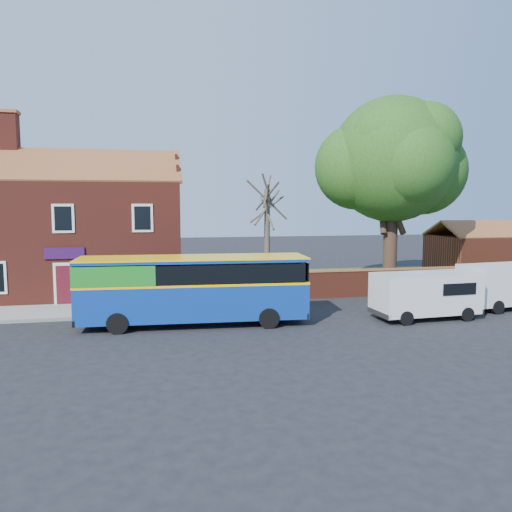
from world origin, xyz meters
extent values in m
plane|color=black|center=(0.00, 0.00, 0.00)|extent=(120.00, 120.00, 0.00)
cube|color=gray|center=(-7.00, 5.75, 0.06)|extent=(18.00, 3.50, 0.12)
cube|color=slate|center=(-7.00, 4.00, 0.07)|extent=(18.00, 0.15, 0.14)
cube|color=#426B28|center=(13.00, 13.00, 0.02)|extent=(26.00, 12.00, 0.04)
cube|color=maroon|center=(-7.00, 11.50, 3.25)|extent=(12.00, 8.00, 6.50)
cube|color=brown|center=(-7.00, 9.50, 7.50)|extent=(12.30, 4.08, 2.16)
cube|color=brown|center=(-7.00, 13.50, 7.50)|extent=(12.30, 4.08, 2.16)
cube|color=maroon|center=(-10.40, 11.50, 9.40)|extent=(0.90, 0.90, 2.20)
cube|color=black|center=(-7.00, 7.47, 4.60)|extent=(1.10, 0.06, 1.50)
cube|color=#4C0F19|center=(-7.00, 7.45, 1.10)|extent=(0.95, 0.04, 2.10)
cube|color=silver|center=(-7.00, 7.47, 1.15)|extent=(1.20, 0.06, 2.30)
cube|color=#2E0D3C|center=(-7.00, 7.44, 2.80)|extent=(2.00, 0.06, 0.60)
cube|color=maroon|center=(13.00, 7.00, 0.75)|extent=(22.00, 0.30, 1.50)
cube|color=brown|center=(13.00, 7.00, 1.55)|extent=(22.00, 0.38, 0.10)
cube|color=maroon|center=(22.00, 13.00, 1.50)|extent=(8.00, 5.00, 3.00)
cube|color=brown|center=(22.00, 11.75, 3.55)|extent=(8.20, 2.56, 1.24)
cube|color=brown|center=(22.00, 14.25, 3.55)|extent=(8.20, 2.56, 1.24)
cube|color=#0D3597|center=(-0.72, 2.12, 1.13)|extent=(10.02, 2.96, 1.58)
cube|color=yellow|center=(-0.72, 2.12, 1.92)|extent=(10.04, 2.98, 0.10)
cube|color=black|center=(-0.72, 2.12, 2.39)|extent=(9.62, 2.96, 0.79)
cube|color=#1D8522|center=(-3.98, 2.28, 2.39)|extent=(3.49, 2.68, 0.84)
cube|color=#0D3597|center=(-0.72, 2.12, 2.92)|extent=(10.02, 2.96, 0.14)
cube|color=yellow|center=(-0.72, 2.12, 3.00)|extent=(10.06, 3.00, 0.06)
cylinder|color=black|center=(-3.94, 1.12, 0.45)|extent=(0.90, 0.32, 0.89)
cylinder|color=black|center=(-3.83, 3.43, 0.45)|extent=(0.90, 0.32, 0.89)
cylinder|color=black|center=(2.39, 0.80, 0.45)|extent=(0.90, 0.32, 0.89)
cylinder|color=black|center=(2.51, 3.12, 0.45)|extent=(0.90, 0.32, 0.89)
cube|color=silver|center=(9.97, 1.14, 1.22)|extent=(5.00, 2.25, 1.86)
cube|color=black|center=(12.17, 1.27, 1.52)|extent=(0.18, 1.67, 0.73)
cube|color=black|center=(12.37, 1.28, 0.39)|extent=(0.22, 1.96, 0.23)
cylinder|color=black|center=(8.46, 0.13, 0.32)|extent=(0.66, 0.26, 0.65)
cylinder|color=black|center=(8.35, 1.96, 0.32)|extent=(0.66, 0.26, 0.65)
cylinder|color=black|center=(11.59, 0.32, 0.32)|extent=(0.66, 0.26, 0.65)
cylinder|color=black|center=(11.48, 2.15, 0.32)|extent=(0.66, 0.26, 0.65)
cube|color=silver|center=(15.47, 2.50, 1.29)|extent=(5.36, 2.66, 1.96)
cylinder|color=black|center=(13.95, 1.34, 0.34)|extent=(0.70, 0.30, 0.68)
cylinder|color=black|center=(13.72, 3.27, 0.34)|extent=(0.70, 0.30, 0.68)
cylinder|color=black|center=(12.29, 9.53, 2.48)|extent=(0.86, 0.86, 4.96)
sphere|color=#386C21|center=(12.29, 9.53, 8.09)|extent=(7.77, 7.77, 7.77)
sphere|color=#386C21|center=(14.56, 9.96, 7.45)|extent=(5.61, 5.61, 5.61)
sphere|color=#386C21|center=(10.24, 10.18, 7.66)|extent=(5.40, 5.40, 5.40)
cylinder|color=#4C4238|center=(4.50, 10.61, 3.13)|extent=(0.36, 0.36, 6.25)
cylinder|color=#4C4238|center=(4.50, 10.61, 5.36)|extent=(0.37, 3.05, 2.46)
cylinder|color=#4C4238|center=(4.50, 10.61, 5.14)|extent=(1.59, 2.25, 2.25)
cylinder|color=#4C4238|center=(4.50, 10.61, 5.58)|extent=(2.56, 1.17, 2.49)
camera|label=1|loc=(-2.29, -19.77, 5.36)|focal=35.00mm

